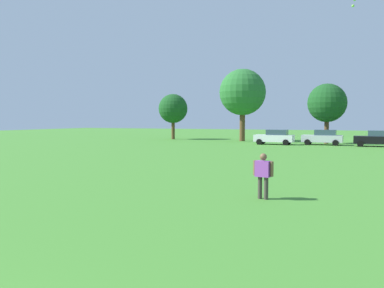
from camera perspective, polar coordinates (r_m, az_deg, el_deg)
name	(u,v)px	position (r m, az deg, el deg)	size (l,w,h in m)	color
ground_plane	(292,157)	(32.02, 13.72, -1.72)	(160.00, 160.00, 0.00)	#42842D
adult_bystander	(263,172)	(14.79, 9.85, -3.84)	(0.76, 0.41, 1.63)	#3F3833
parked_car_white_0	(275,137)	(46.90, 11.41, 0.97)	(4.30, 2.02, 1.68)	white
parked_car_silver_1	(323,137)	(47.48, 17.70, 0.90)	(4.30, 2.02, 1.68)	silver
parked_car_black_2	(377,138)	(46.60, 24.25, 0.72)	(4.30, 2.02, 1.68)	black
tree_far_left	(173,109)	(58.30, -2.64, 4.91)	(4.10, 4.10, 6.40)	brown
tree_left	(243,92)	(53.79, 7.02, 7.11)	(5.98, 5.98, 9.32)	brown
tree_center_left	(327,103)	(50.30, 18.22, 5.41)	(4.47, 4.47, 6.97)	brown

